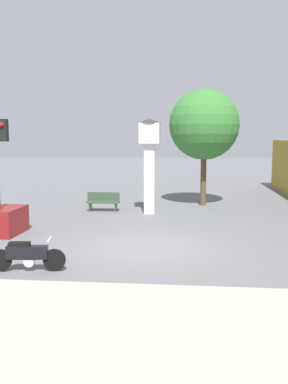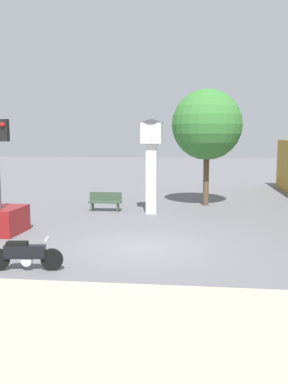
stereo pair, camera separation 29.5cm
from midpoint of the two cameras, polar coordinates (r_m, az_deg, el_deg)
name	(u,v)px [view 1 (the left image)]	position (r m, az deg, el deg)	size (l,w,h in m)	color
ground_plane	(144,248)	(14.27, -0.57, -7.43)	(120.00, 120.00, 0.00)	slate
sidewalk_strip	(107,345)	(7.96, -6.08, -19.59)	(36.00, 6.00, 0.10)	#B2A893
motorcycle	(27,255)	(12.23, -16.00, -8.13)	(2.07, 0.48, 0.91)	black
clock_tower	(150,151)	(20.17, 0.34, 5.49)	(1.14, 1.14, 4.48)	white
traffic_light	(0,155)	(16.39, -19.09, 4.73)	(0.50, 0.35, 4.38)	#47474C
street_tree	(204,125)	(22.80, 7.67, 8.86)	(3.68, 3.68, 6.11)	brown
bench	(103,201)	(21.12, -5.87, -1.23)	(1.60, 0.44, 0.92)	#384C38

